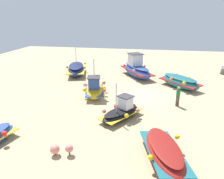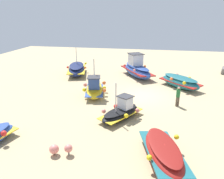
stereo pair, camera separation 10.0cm
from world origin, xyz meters
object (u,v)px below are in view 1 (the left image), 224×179
object	(u,v)px
fishing_boat_5	(122,112)
person_walking	(178,95)
fishing_boat_1	(137,69)
fishing_boat_0	(94,89)
mooring_buoy_0	(69,148)
fishing_boat_3	(180,82)
fishing_boat_4	(76,69)
mooring_buoy_1	(55,149)
fishing_boat_2	(164,151)

from	to	relation	value
fishing_boat_5	person_walking	xyz separation A→B (m)	(-2.96, 4.10, 0.46)
fishing_boat_1	fishing_boat_0	bearing A→B (deg)	123.84
fishing_boat_0	person_walking	size ratio (longest dim) A/B	2.35
fishing_boat_5	mooring_buoy_0	world-z (taller)	fishing_boat_5
fishing_boat_3	person_walking	distance (m)	4.85
fishing_boat_1	fishing_boat_4	size ratio (longest dim) A/B	1.07
fishing_boat_1	fishing_boat_5	size ratio (longest dim) A/B	1.54
fishing_boat_0	mooring_buoy_1	bearing A→B (deg)	-12.02
fishing_boat_4	person_walking	world-z (taller)	fishing_boat_4
mooring_buoy_0	person_walking	bearing A→B (deg)	141.43
fishing_boat_2	mooring_buoy_0	size ratio (longest dim) A/B	7.04
mooring_buoy_1	mooring_buoy_0	bearing A→B (deg)	100.78
fishing_boat_3	mooring_buoy_1	distance (m)	14.77
mooring_buoy_1	fishing_boat_5	bearing A→B (deg)	150.16
fishing_boat_2	fishing_boat_5	xyz separation A→B (m)	(-4.28, -2.81, -0.01)
fishing_boat_0	fishing_boat_4	size ratio (longest dim) A/B	0.74
person_walking	fishing_boat_0	bearing A→B (deg)	63.23
mooring_buoy_1	fishing_boat_1	bearing A→B (deg)	169.43
fishing_boat_1	person_walking	xyz separation A→B (m)	(8.05, 3.95, 0.06)
fishing_boat_3	person_walking	world-z (taller)	person_walking
fishing_boat_1	mooring_buoy_0	world-z (taller)	fishing_boat_1
person_walking	fishing_boat_1	bearing A→B (deg)	7.04
fishing_boat_1	mooring_buoy_1	distance (m)	16.23
fishing_boat_0	fishing_boat_4	bearing A→B (deg)	-161.98
fishing_boat_2	fishing_boat_0	bearing A→B (deg)	-160.41
fishing_boat_2	person_walking	size ratio (longest dim) A/B	2.67
fishing_boat_2	fishing_boat_5	world-z (taller)	fishing_boat_5
fishing_boat_2	fishing_boat_4	bearing A→B (deg)	-162.19
fishing_boat_1	fishing_boat_4	bearing A→B (deg)	61.86
fishing_boat_4	fishing_boat_5	world-z (taller)	fishing_boat_4
fishing_boat_1	mooring_buoy_1	world-z (taller)	fishing_boat_1
fishing_boat_1	mooring_buoy_0	bearing A→B (deg)	139.91
fishing_boat_3	mooring_buoy_0	bearing A→B (deg)	107.44
fishing_boat_5	mooring_buoy_1	xyz separation A→B (m)	(4.93, -2.83, -0.13)
fishing_boat_0	fishing_boat_5	distance (m)	4.96
fishing_boat_0	fishing_boat_5	size ratio (longest dim) A/B	1.06
person_walking	mooring_buoy_0	world-z (taller)	person_walking
fishing_boat_3	person_walking	bearing A→B (deg)	128.48
fishing_boat_0	fishing_boat_3	xyz separation A→B (m)	(-3.83, 7.75, -0.04)
fishing_boat_3	fishing_boat_5	bearing A→B (deg)	104.58
fishing_boat_4	mooring_buoy_1	bearing A→B (deg)	-0.80
fishing_boat_3	fishing_boat_5	size ratio (longest dim) A/B	1.16
fishing_boat_1	fishing_boat_5	bearing A→B (deg)	147.17
fishing_boat_2	fishing_boat_3	distance (m)	12.19
fishing_boat_5	fishing_boat_2	bearing A→B (deg)	-114.02
mooring_buoy_0	mooring_buoy_1	world-z (taller)	mooring_buoy_0
person_walking	mooring_buoy_0	xyz separation A→B (m)	(7.75, -6.18, -0.55)
fishing_boat_0	fishing_boat_3	world-z (taller)	fishing_boat_0
fishing_boat_1	fishing_boat_3	bearing A→B (deg)	-157.50
fishing_boat_0	fishing_boat_4	xyz separation A→B (m)	(-6.60, -4.02, 0.01)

